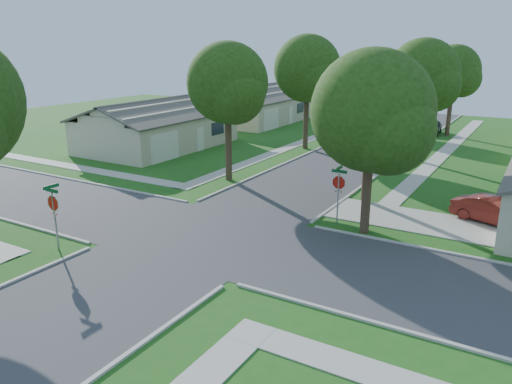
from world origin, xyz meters
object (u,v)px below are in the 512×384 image
Objects in this scene: tree_w_mid at (308,72)px; tree_ne_corner at (373,117)px; tree_e_mid at (423,79)px; car_driveway at (494,211)px; stop_sign_ne at (339,185)px; car_curb_east at (432,127)px; car_curb_west at (386,115)px; tree_e_near at (372,103)px; tree_w_near at (228,87)px; tree_e_far at (454,74)px; house_nw_far at (257,109)px; house_nw_near at (159,130)px; stop_sign_sw at (54,206)px; tree_w_far at (359,76)px.

tree_ne_corner is at bearing -56.78° from tree_w_mid.
car_driveway is at bearing -61.28° from tree_e_mid.
tree_ne_corner is (1.66, -0.49, 3.56)m from stop_sign_ne.
car_curb_west is at bearing 133.00° from car_curb_east.
tree_e_near is at bearing -90.28° from car_curb_east.
stop_sign_ne reaches higher than car_driveway.
tree_ne_corner is at bearing -23.56° from tree_w_near.
tree_e_far is 11.24m from car_curb_west.
tree_e_far is 0.91× the size of tree_w_mid.
car_curb_east is (19.19, 1.95, -0.81)m from house_nw_far.
house_nw_far is (-20.74, 22.99, -4.13)m from tree_e_near.
tree_w_near is 2.17× the size of car_curb_east.
tree_e_far is 16.05m from tree_w_mid.
tree_w_near is at bearing -27.83° from house_nw_near.
tree_w_near is (0.06, 13.71, 4.08)m from stop_sign_sw.
tree_e_mid is (9.46, 25.71, 4.22)m from stop_sign_sw.
tree_w_near is 25.01m from tree_w_far.
house_nw_far is at bearing 152.09° from tree_e_mid.
tree_e_far is 1.09× the size of tree_w_far.
tree_e_mid is at bearing 16.15° from house_nw_near.
tree_ne_corner reaches higher than house_nw_far.
tree_e_mid is 15.25m from tree_w_near.
tree_ne_corner is at bearing -51.19° from house_nw_far.
tree_w_near reaches higher than tree_w_far.
car_curb_east is 8.77m from car_curb_west.
tree_w_mid reaches higher than tree_e_far.
house_nw_far is at bearing 132.06° from tree_e_near.
tree_e_far reaches higher than tree_e_near.
house_nw_near is at bearing -139.21° from car_curb_east.
car_curb_east is (7.90, 38.64, -1.33)m from stop_sign_sw.
car_curb_west is at bearing 104.98° from tree_ne_corner.
car_curb_east is at bearing 129.13° from car_curb_west.
house_nw_near and house_nw_far have the same top height.
house_nw_near reaches higher than car_curb_west.
stop_sign_ne is at bearing -90.91° from car_curb_east.
tree_e_far reaches higher than house_nw_near.
house_nw_near is at bearing 153.54° from stop_sign_ne.
tree_w_near is (-9.34, 4.31, 4.08)m from stop_sign_ne.
tree_w_mid is 2.37× the size of car_driveway.
car_curb_west is (-9.56, 35.74, -4.88)m from tree_ne_corner.
stop_sign_ne is 0.34× the size of tree_ne_corner.
house_nw_far is 3.37× the size of car_driveway.
stop_sign_ne reaches higher than car_curb_west.
tree_w_mid is at bearing -89.95° from tree_w_far.
tree_w_near is 0.66× the size of house_nw_near.
house_nw_near is at bearing -163.85° from tree_e_mid.
car_curb_west is (1.44, 30.94, -5.41)m from tree_w_near.
tree_w_mid reaches higher than tree_e_near.
car_curb_east is at bearing 44.63° from house_nw_near.
car_curb_east is (19.19, 18.95, -0.81)m from house_nw_near.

